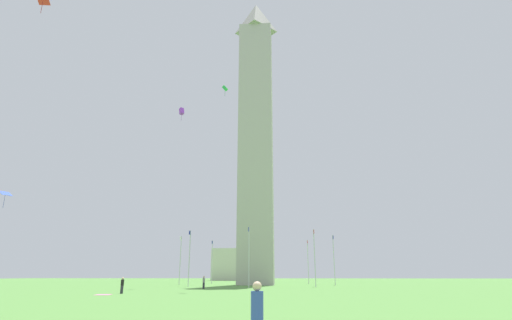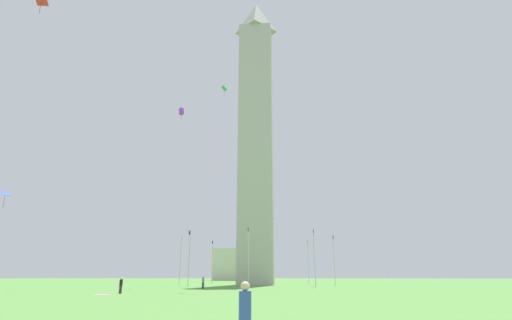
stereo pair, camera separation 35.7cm
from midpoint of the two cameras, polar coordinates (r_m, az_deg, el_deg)
The scene contains 19 objects.
ground_plane at distance 76.55m, azimuth 0.14°, elevation -17.76°, with size 260.00×260.00×0.00m, color #548C3D.
obelisk_monument at distance 81.81m, azimuth 0.13°, elevation 4.39°, with size 6.79×6.79×61.69m.
flagpole_n at distance 61.95m, azimuth -0.95°, elevation -13.52°, with size 1.12×0.14×9.09m.
flagpole_ne at distance 66.10m, azimuth 8.65°, elevation -13.52°, with size 1.12×0.14×9.09m.
flagpole_e at distance 76.79m, azimuth 11.42°, elevation -13.75°, with size 1.12×0.14×9.09m.
flagpole_se at distance 86.76m, azimuth 7.74°, elevation -14.18°, with size 1.12×0.14×9.09m.
flagpole_s at distance 91.13m, azimuth 0.87°, elevation -14.42°, with size 1.12×0.14×9.09m.
flagpole_sw at distance 88.16m, azimuth -6.26°, elevation -14.26°, with size 1.12×0.14×9.09m.
flagpole_w at distance 79.02m, azimuth -10.84°, elevation -13.85°, with size 1.12×0.14×9.09m.
flagpole_nw at distance 67.93m, azimuth -9.57°, elevation -13.55°, with size 1.12×0.14×9.09m.
person_black_shirt at distance 44.72m, azimuth -18.87°, elevation -16.90°, with size 0.32×0.32×1.63m.
person_gray_shirt at distance 57.04m, azimuth -7.53°, elevation -17.26°, with size 0.32×0.32×1.70m.
person_blue_shirt at distance 10.64m, azimuth -0.59°, elevation -21.95°, with size 0.32×0.32×1.73m.
kite_blue_diamond at distance 64.13m, azimuth -32.57°, elevation -4.20°, with size 1.86×1.80×2.35m.
kite_purple_box at distance 71.09m, azimuth -10.68°, elevation 6.97°, with size 1.11×1.09×2.43m.
kite_green_box at distance 60.02m, azimuth -4.47°, elevation 10.37°, with size 0.72×0.95×1.69m.
kite_red_diamond at distance 44.73m, azimuth -28.59°, elevation 19.70°, with size 1.08×1.19×1.75m.
distant_building at distance 141.88m, azimuth -2.05°, elevation -15.06°, with size 25.76×16.21×10.06m.
picnic_blanket_near_first_person at distance 42.91m, azimuth -21.33°, elevation -17.81°, with size 1.80×1.40×0.01m, color pink.
Camera 2 is at (76.28, 6.11, 1.90)m, focal length 27.45 mm.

